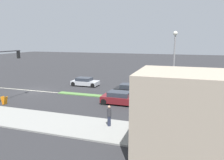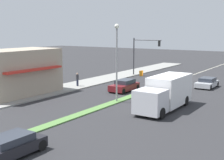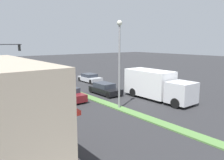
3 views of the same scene
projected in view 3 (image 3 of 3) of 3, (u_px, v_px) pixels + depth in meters
ground_plane at (121, 109)px, 18.75m from camera, size 160.00×160.00×0.00m
sidewalk_right at (11, 139)px, 12.86m from camera, size 4.00×73.00×0.12m
lane_marking_center at (43, 81)px, 32.67m from camera, size 0.16×60.00×0.01m
street_lamp at (119, 53)px, 18.18m from camera, size 0.44×0.44×7.37m
pedestrian at (2, 104)px, 16.96m from camera, size 0.34×0.34×1.62m
warning_aframe_sign at (0, 84)px, 27.93m from camera, size 0.45×0.53×0.84m
delivery_truck at (156, 85)px, 21.92m from camera, size 2.44×7.50×2.87m
sedan_maroon at (69, 94)px, 21.48m from camera, size 1.85×4.01×1.31m
sedan_silver at (90, 78)px, 31.64m from camera, size 1.91×3.87×1.19m
suv_black at (105, 89)px, 24.13m from camera, size 1.84×4.01×1.25m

